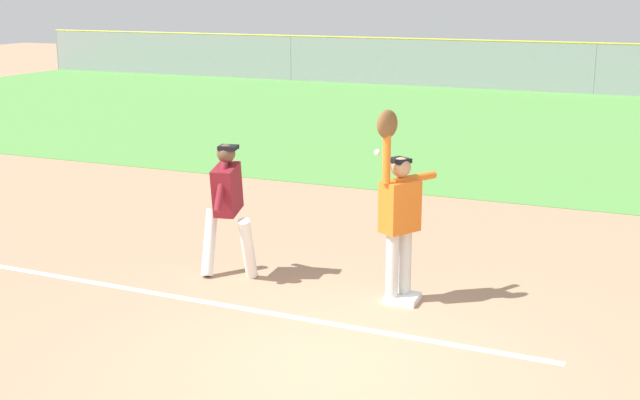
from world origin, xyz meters
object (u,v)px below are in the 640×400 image
(runner, at_px, (227,201))
(parked_car_black, at_px, (596,64))
(first_base, at_px, (402,298))
(parked_car_green, at_px, (453,59))
(baseball, at_px, (377,153))
(fielder, at_px, (399,209))

(runner, bearing_deg, parked_car_black, 75.22)
(first_base, height_order, parked_car_green, parked_car_green)
(baseball, bearing_deg, parked_car_black, 90.36)
(parked_car_black, bearing_deg, runner, -92.79)
(baseball, xyz_separation_m, parked_car_black, (-0.16, 26.18, -1.11))
(parked_car_black, bearing_deg, fielder, -87.93)
(first_base, relative_size, fielder, 0.17)
(first_base, distance_m, parked_car_black, 26.04)
(first_base, bearing_deg, baseball, -153.13)
(parked_car_black, bearing_deg, first_base, -87.79)
(first_base, xyz_separation_m, fielder, (-0.06, -0.02, 1.08))
(first_base, xyz_separation_m, parked_car_black, (-0.45, 26.03, 0.63))
(runner, height_order, parked_car_green, runner)
(first_base, height_order, fielder, fielder)
(runner, bearing_deg, baseball, -13.35)
(fielder, xyz_separation_m, parked_car_green, (-6.13, 26.02, -0.45))
(runner, distance_m, parked_car_black, 26.15)
(fielder, bearing_deg, first_base, -134.48)
(baseball, xyz_separation_m, parked_car_green, (-5.90, 26.15, -1.11))
(first_base, distance_m, baseball, 1.77)
(fielder, bearing_deg, runner, 30.45)
(runner, distance_m, baseball, 2.14)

